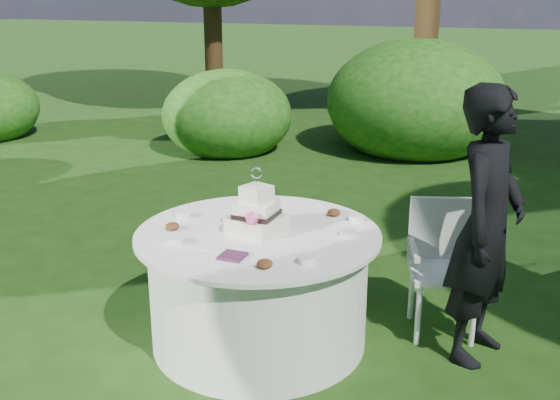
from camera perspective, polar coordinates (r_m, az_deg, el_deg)
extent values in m
plane|color=#19350E|center=(4.48, -1.82, -12.06)|extent=(80.00, 80.00, 0.00)
cube|color=#4C203F|center=(3.76, -4.16, -4.89)|extent=(0.14, 0.14, 0.02)
ellipsoid|color=white|center=(3.91, -7.42, -4.14)|extent=(0.48, 0.07, 0.01)
imported|color=black|center=(4.16, 17.56, -2.22)|extent=(0.56, 0.71, 1.73)
cylinder|color=silver|center=(4.31, -1.87, -7.78)|extent=(1.40, 1.40, 0.74)
cylinder|color=silver|center=(4.15, -1.92, -2.98)|extent=(1.56, 1.56, 0.03)
cube|color=silver|center=(4.14, -2.03, -2.08)|extent=(0.36, 0.36, 0.10)
cube|color=white|center=(4.11, -2.04, -0.77)|extent=(0.24, 0.24, 0.10)
cube|color=white|center=(4.08, -2.06, 0.56)|extent=(0.20, 0.20, 0.10)
cube|color=black|center=(4.12, -2.04, -1.23)|extent=(0.25, 0.25, 0.03)
sphere|color=#D73F8B|center=(3.99, -2.44, -1.60)|extent=(0.08, 0.08, 0.08)
cylinder|color=silver|center=(4.06, -2.07, 1.57)|extent=(0.01, 0.01, 0.05)
torus|color=silver|center=(4.04, -2.08, 2.39)|extent=(0.07, 0.02, 0.07)
cube|color=white|center=(4.51, 14.07, -6.12)|extent=(0.55, 0.55, 0.04)
cube|color=silver|center=(4.61, 13.89, -2.39)|extent=(0.43, 0.18, 0.44)
cylinder|color=white|center=(4.42, 11.94, -9.77)|extent=(0.04, 0.04, 0.42)
cylinder|color=white|center=(4.49, 16.49, -9.72)|extent=(0.04, 0.04, 0.42)
cylinder|color=silver|center=(4.74, 11.37, -7.79)|extent=(0.04, 0.04, 0.42)
cylinder|color=white|center=(4.80, 15.62, -7.78)|extent=(0.04, 0.04, 0.42)
cube|color=white|center=(4.42, 11.56, -4.21)|extent=(0.16, 0.39, 0.04)
cube|color=white|center=(4.49, 16.85, -4.25)|extent=(0.16, 0.39, 0.04)
cylinder|color=white|center=(4.35, 6.67, -1.62)|extent=(0.10, 0.10, 0.04)
cylinder|color=white|center=(4.00, -9.12, -3.49)|extent=(0.10, 0.10, 0.04)
cylinder|color=white|center=(4.45, -8.50, -1.26)|extent=(0.10, 0.10, 0.04)
cylinder|color=white|center=(4.09, 5.95, -2.89)|extent=(0.10, 0.10, 0.04)
cylinder|color=white|center=(3.68, 2.29, -5.24)|extent=(0.10, 0.10, 0.04)
cylinder|color=white|center=(4.64, -2.67, -0.28)|extent=(0.10, 0.10, 0.04)
ellipsoid|color=#562D16|center=(4.23, -9.36, -2.28)|extent=(0.09, 0.09, 0.05)
ellipsoid|color=#562D16|center=(3.61, -1.34, -5.57)|extent=(0.09, 0.09, 0.05)
ellipsoid|color=#562D16|center=(4.44, 4.72, -1.09)|extent=(0.09, 0.09, 0.05)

